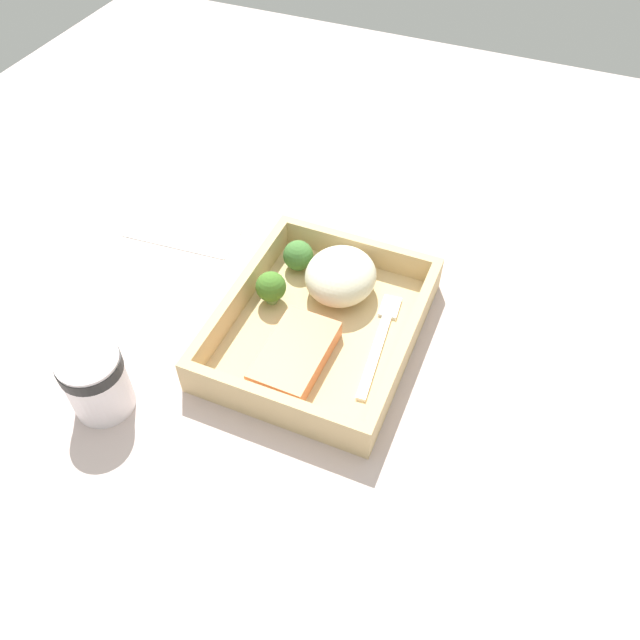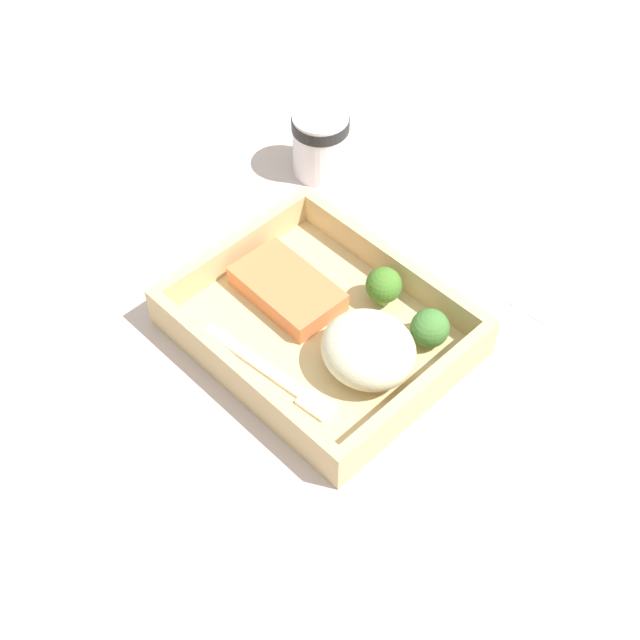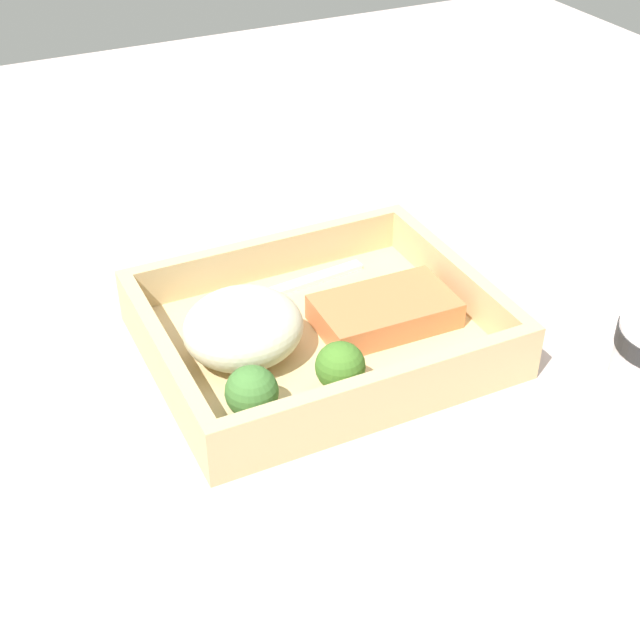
{
  "view_description": "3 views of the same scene",
  "coord_description": "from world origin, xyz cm",
  "views": [
    {
      "loc": [
        -44.17,
        -18.44,
        57.27
      ],
      "look_at": [
        0.0,
        0.0,
        2.7
      ],
      "focal_mm": 35.0,
      "sensor_mm": 36.0,
      "label": 1
    },
    {
      "loc": [
        39.77,
        -39.01,
        70.32
      ],
      "look_at": [
        0.0,
        0.0,
        2.7
      ],
      "focal_mm": 50.0,
      "sensor_mm": 36.0,
      "label": 2
    },
    {
      "loc": [
        25.21,
        52.16,
        43.62
      ],
      "look_at": [
        0.0,
        0.0,
        2.7
      ],
      "focal_mm": 50.0,
      "sensor_mm": 36.0,
      "label": 3
    }
  ],
  "objects": [
    {
      "name": "tray_rim",
      "position": [
        0.0,
        0.0,
        2.99
      ],
      "size": [
        26.9,
        21.95,
        3.57
      ],
      "color": "tan",
      "rests_on": "takeout_tray"
    },
    {
      "name": "fork",
      "position": [
        1.18,
        -7.11,
        1.42
      ],
      "size": [
        15.89,
        3.12,
        0.44
      ],
      "color": "white",
      "rests_on": "takeout_tray"
    },
    {
      "name": "mashed_potatoes",
      "position": [
        6.52,
        -0.46,
        3.97
      ],
      "size": [
        9.37,
        8.62,
        5.54
      ],
      "primitive_type": "ellipsoid",
      "color": "beige",
      "rests_on": "takeout_tray"
    },
    {
      "name": "ground_plane",
      "position": [
        0.0,
        0.0,
        -1.0
      ],
      "size": [
        160.0,
        160.0,
        2.0
      ],
      "primitive_type": "cube",
      "color": "beige"
    },
    {
      "name": "broccoli_floret_1",
      "position": [
        1.83,
        7.16,
        3.61
      ],
      "size": [
        3.71,
        3.71,
        4.36
      ],
      "color": "#749F5A",
      "rests_on": "takeout_tray"
    },
    {
      "name": "broccoli_floret_2",
      "position": [
        8.53,
        6.57,
        3.23
      ],
      "size": [
        3.86,
        3.86,
        4.02
      ],
      "color": "#7FA65E",
      "rests_on": "takeout_tray"
    },
    {
      "name": "takeout_tray",
      "position": [
        0.0,
        0.0,
        0.6
      ],
      "size": [
        26.9,
        21.95,
        1.2
      ],
      "primitive_type": "cube",
      "color": "tan",
      "rests_on": "ground_plane"
    },
    {
      "name": "salmon_fillet",
      "position": [
        -5.51,
        0.72,
        2.33
      ],
      "size": [
        11.44,
        6.95,
        2.25
      ],
      "primitive_type": "cube",
      "rotation": [
        0.0,
        0.0,
        -0.02
      ],
      "color": "#DA7645",
      "rests_on": "takeout_tray"
    },
    {
      "name": "receipt_slip",
      "position": [
        10.59,
        24.86,
        0.12
      ],
      "size": [
        9.43,
        16.08,
        0.24
      ],
      "primitive_type": "cube",
      "rotation": [
        0.0,
        0.0,
        0.08
      ],
      "color": "white",
      "rests_on": "ground_plane"
    }
  ]
}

